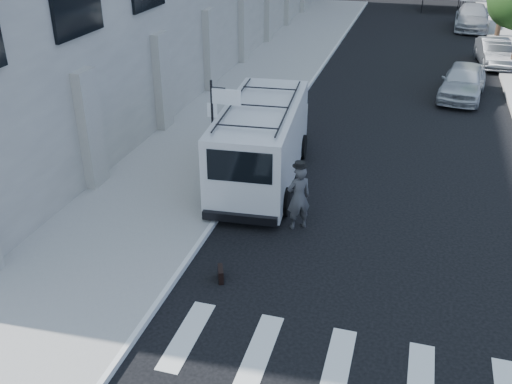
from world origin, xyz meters
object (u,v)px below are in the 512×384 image
Objects in this scene: businessman at (299,198)px; parked_car_c at (472,17)px; cargo_van at (262,141)px; parked_car_b at (494,53)px; parked_car_a at (463,81)px; briefcase at (221,274)px; suitcase at (278,198)px.

businessman reaches higher than parked_car_c.
parked_car_b is (8.32, 16.97, -0.61)m from cargo_van.
businessman is 0.42× the size of parked_car_a.
cargo_van is 1.54× the size of parked_car_a.
businessman reaches higher than parked_car_a.
businessman is 0.34× the size of parked_car_c.
parked_car_a is (5.96, 16.31, 0.60)m from briefcase.
briefcase is at bearing -114.27° from parked_car_b.
parked_car_c is (6.63, 28.48, 0.52)m from suitcase.
parked_car_c reaches higher than parked_car_b.
cargo_van is 27.82m from parked_car_c.
businessman is 30.05m from parked_car_c.
businessman is 0.45× the size of parked_car_b.
cargo_van reaches higher than parked_car_b.
briefcase is at bearing 31.21° from businessman.
suitcase is 13.58m from parked_car_a.
parked_car_b is at bearing 48.17° from briefcase.
suitcase is at bearing -106.25° from parked_car_a.
parked_car_c reaches higher than parked_car_a.
suitcase is at bearing 61.10° from briefcase.
briefcase is at bearing -102.17° from parked_car_a.
parked_car_c is (7.60, 26.75, -0.51)m from cargo_van.
briefcase is at bearing -109.43° from suitcase.
parked_car_b is at bearing -143.98° from businessman.
parked_car_a is 0.82× the size of parked_car_c.
businessman is 1.83× the size of suitcase.
parked_car_c is at bearing 63.46° from suitcase.
parked_car_a reaches higher than briefcase.
parked_car_c is at bearing 54.84° from briefcase.
parked_car_b is (1.80, 6.32, -0.07)m from parked_car_a.
briefcase is at bearing -99.96° from parked_car_c.
parked_car_c is at bearing 69.21° from cargo_van.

